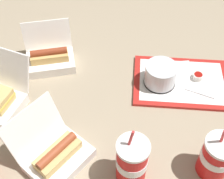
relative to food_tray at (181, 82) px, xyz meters
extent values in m
plane|color=gray|center=(0.32, 0.06, -0.01)|extent=(3.20, 3.20, 0.00)
cube|color=red|center=(0.00, 0.00, 0.00)|extent=(0.41, 0.32, 0.01)
cube|color=white|center=(0.00, 0.00, 0.01)|extent=(0.36, 0.27, 0.00)
cylinder|color=black|center=(0.09, 0.00, 0.01)|extent=(0.12, 0.12, 0.01)
cylinder|color=beige|center=(0.09, 0.00, 0.04)|extent=(0.09, 0.09, 0.06)
cylinder|color=silver|center=(0.09, 0.00, 0.05)|extent=(0.12, 0.12, 0.08)
cylinder|color=white|center=(-0.06, -0.01, 0.02)|extent=(0.04, 0.04, 0.02)
cylinder|color=#9E140F|center=(-0.06, -0.01, 0.03)|extent=(0.03, 0.03, 0.01)
cube|color=white|center=(-0.01, -0.05, 0.01)|extent=(0.10, 0.10, 0.00)
cube|color=white|center=(-0.05, 0.07, 0.01)|extent=(0.10, 0.06, 0.00)
cube|color=white|center=(0.51, -0.14, 0.01)|extent=(0.20, 0.14, 0.04)
cube|color=white|center=(0.52, -0.22, 0.09)|extent=(0.19, 0.06, 0.12)
cube|color=tan|center=(0.51, -0.14, 0.05)|extent=(0.15, 0.07, 0.03)
cylinder|color=brown|center=(0.51, -0.14, 0.07)|extent=(0.14, 0.04, 0.03)
cylinder|color=yellow|center=(0.51, -0.14, 0.08)|extent=(0.12, 0.02, 0.01)
cube|color=white|center=(0.65, -0.03, 0.10)|extent=(0.19, 0.14, 0.14)
cube|color=white|center=(0.46, 0.31, 0.01)|extent=(0.24, 0.24, 0.04)
cube|color=white|center=(0.54, 0.24, 0.10)|extent=(0.18, 0.18, 0.13)
cube|color=#DBB770|center=(0.46, 0.31, 0.05)|extent=(0.15, 0.15, 0.03)
cylinder|color=#9E4728|center=(0.46, 0.31, 0.07)|extent=(0.12, 0.12, 0.03)
cylinder|color=yellow|center=(0.46, 0.31, 0.08)|extent=(0.09, 0.09, 0.01)
cylinder|color=red|center=(-0.01, 0.37, 0.06)|extent=(0.09, 0.09, 0.14)
cylinder|color=white|center=(-0.01, 0.37, 0.08)|extent=(0.10, 0.10, 0.03)
cylinder|color=white|center=(-0.01, 0.37, 0.14)|extent=(0.10, 0.10, 0.01)
cylinder|color=red|center=(0.00, 0.36, 0.17)|extent=(0.02, 0.01, 0.06)
cylinder|color=red|center=(0.25, 0.37, 0.08)|extent=(0.09, 0.09, 0.16)
cylinder|color=white|center=(0.25, 0.37, 0.08)|extent=(0.09, 0.09, 0.04)
cylinder|color=white|center=(0.25, 0.37, 0.16)|extent=(0.10, 0.10, 0.01)
cylinder|color=red|center=(0.25, 0.36, 0.20)|extent=(0.02, 0.01, 0.06)
camera|label=1|loc=(0.34, 0.79, 0.90)|focal=50.00mm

